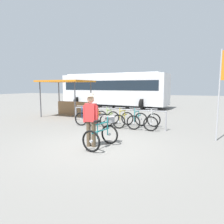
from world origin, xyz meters
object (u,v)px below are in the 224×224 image
object	(u,v)px
banner_flag	(224,78)
racked_bike_yellow	(123,119)
racked_bike_blue	(85,117)
person_with_featured_bike	(91,118)
racked_bike_white	(152,121)
market_stall	(69,95)
racked_bike_orange	(97,117)
racked_bike_teal	(137,120)
bus_distant	(113,88)
featured_bicycle	(102,133)
racked_bike_lime	(110,118)

from	to	relation	value
banner_flag	racked_bike_yellow	bearing A→B (deg)	163.13
racked_bike_blue	person_with_featured_bike	distance (m)	4.16
racked_bike_white	market_stall	xyz separation A→B (m)	(-5.84, 2.22, 1.03)
racked_bike_orange	racked_bike_yellow	bearing A→B (deg)	-0.48
racked_bike_teal	racked_bike_white	bearing A→B (deg)	-0.48
racked_bike_teal	banner_flag	xyz separation A→B (m)	(3.35, -1.22, 1.86)
racked_bike_orange	racked_bike_teal	xyz separation A→B (m)	(2.10, -0.02, 0.00)
racked_bike_orange	racked_bike_yellow	size ratio (longest dim) A/B	0.97
racked_bike_yellow	racked_bike_orange	bearing A→B (deg)	179.52
racked_bike_blue	bus_distant	distance (m)	8.98
racked_bike_teal	person_with_featured_bike	world-z (taller)	person_with_featured_bike
featured_bicycle	person_with_featured_bike	xyz separation A→B (m)	(-0.37, -0.08, 0.50)
racked_bike_orange	featured_bicycle	distance (m)	3.88
market_stall	racked_bike_lime	bearing A→B (deg)	-30.50
featured_bicycle	racked_bike_teal	bearing A→B (deg)	85.52
racked_bike_white	banner_flag	world-z (taller)	banner_flag
market_stall	bus_distant	bearing A→B (deg)	84.91
racked_bike_white	person_with_featured_bike	size ratio (longest dim) A/B	0.65
racked_bike_orange	racked_bike_blue	bearing A→B (deg)	179.52
racked_bike_teal	racked_bike_white	size ratio (longest dim) A/B	1.05
racked_bike_blue	banner_flag	xyz separation A→B (m)	(6.15, -1.24, 1.86)
racked_bike_teal	featured_bicycle	bearing A→B (deg)	-94.48
racked_bike_orange	racked_bike_lime	world-z (taller)	same
featured_bicycle	racked_bike_lime	bearing A→B (deg)	108.34
racked_bike_yellow	banner_flag	xyz separation A→B (m)	(4.05, -1.23, 1.86)
person_with_featured_bike	market_stall	xyz separation A→B (m)	(-4.51, 5.70, 0.45)
person_with_featured_bike	market_stall	world-z (taller)	market_stall
person_with_featured_bike	featured_bicycle	bearing A→B (deg)	11.60
racked_bike_teal	person_with_featured_bike	distance (m)	3.59
racked_bike_yellow	featured_bicycle	distance (m)	3.44
racked_bike_blue	racked_bike_orange	bearing A→B (deg)	-0.48
racked_bike_lime	racked_bike_yellow	bearing A→B (deg)	-0.48
racked_bike_lime	market_stall	distance (m)	4.47
racked_bike_orange	bus_distant	distance (m)	9.15
racked_bike_blue	banner_flag	size ratio (longest dim) A/B	0.36
racked_bike_lime	bus_distant	distance (m)	9.37
racked_bike_white	featured_bicycle	distance (m)	3.54
racked_bike_lime	banner_flag	distance (m)	5.25
racked_bike_teal	bus_distant	world-z (taller)	bus_distant
racked_bike_yellow	banner_flag	bearing A→B (deg)	-16.87
racked_bike_lime	banner_flag	world-z (taller)	banner_flag
racked_bike_lime	racked_bike_teal	size ratio (longest dim) A/B	0.95
racked_bike_orange	racked_bike_yellow	world-z (taller)	same
racked_bike_orange	featured_bicycle	bearing A→B (deg)	-61.84
racked_bike_lime	racked_bike_teal	bearing A→B (deg)	-0.48
racked_bike_yellow	bus_distant	bearing A→B (deg)	113.92
racked_bike_orange	racked_bike_white	world-z (taller)	same
person_with_featured_bike	racked_bike_orange	bearing A→B (deg)	112.70
featured_bicycle	person_with_featured_bike	bearing A→B (deg)	-168.40
racked_bike_orange	bus_distant	bearing A→B (deg)	105.82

